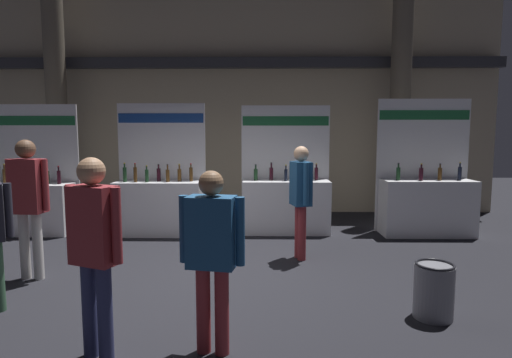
{
  "coord_description": "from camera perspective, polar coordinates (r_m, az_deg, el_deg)",
  "views": [
    {
      "loc": [
        0.76,
        -5.41,
        1.9
      ],
      "look_at": [
        0.67,
        1.49,
        1.15
      ],
      "focal_mm": 29.13,
      "sensor_mm": 36.0,
      "label": 1
    }
  ],
  "objects": [
    {
      "name": "ground_plane",
      "position": [
        5.79,
        -6.98,
        -12.98
      ],
      "size": [
        25.32,
        25.32,
        0.0
      ],
      "primitive_type": "plane",
      "color": "black"
    },
    {
      "name": "exhibitor_booth_1",
      "position": [
        8.1,
        -13.12,
        -3.03
      ],
      "size": [
        1.69,
        0.66,
        2.48
      ],
      "color": "white",
      "rests_on": "ground_plane"
    },
    {
      "name": "visitor_1",
      "position": [
        6.1,
        -28.81,
        -1.99
      ],
      "size": [
        0.56,
        0.28,
        1.83
      ],
      "rotation": [
        0.0,
        0.0,
        6.21
      ],
      "color": "silver",
      "rests_on": "ground_plane"
    },
    {
      "name": "exhibitor_booth_2",
      "position": [
        8.05,
        4.11,
        -2.98
      ],
      "size": [
        1.73,
        0.66,
        2.45
      ],
      "color": "white",
      "rests_on": "ground_plane"
    },
    {
      "name": "trash_bin",
      "position": [
        4.79,
        23.23,
        -13.9
      ],
      "size": [
        0.4,
        0.4,
        0.58
      ],
      "color": "slate",
      "rests_on": "ground_plane"
    },
    {
      "name": "visitor_4",
      "position": [
        3.71,
        -21.32,
        -8.0
      ],
      "size": [
        0.52,
        0.34,
        1.71
      ],
      "rotation": [
        0.0,
        0.0,
        5.9
      ],
      "color": "navy",
      "rests_on": "ground_plane"
    },
    {
      "name": "visitor_2",
      "position": [
        6.28,
        6.16,
        -1.82
      ],
      "size": [
        0.33,
        0.5,
        1.72
      ],
      "rotation": [
        0.0,
        0.0,
        1.82
      ],
      "color": "maroon",
      "rests_on": "ground_plane"
    },
    {
      "name": "hall_colonnade",
      "position": [
        10.16,
        -3.61,
        13.47
      ],
      "size": [
        12.66,
        1.2,
        6.43
      ],
      "color": "tan",
      "rests_on": "ground_plane"
    },
    {
      "name": "exhibitor_booth_0",
      "position": [
        9.09,
        -29.18,
        -2.78
      ],
      "size": [
        1.9,
        0.73,
        2.47
      ],
      "color": "white",
      "rests_on": "ground_plane"
    },
    {
      "name": "exhibitor_booth_3",
      "position": [
        8.44,
        22.34,
        -2.83
      ],
      "size": [
        1.75,
        0.66,
        2.56
      ],
      "color": "white",
      "rests_on": "ground_plane"
    },
    {
      "name": "visitor_5",
      "position": [
        3.58,
        -6.09,
        -9.17
      ],
      "size": [
        0.57,
        0.31,
        1.59
      ],
      "rotation": [
        0.0,
        0.0,
        6.1
      ],
      "color": "maroon",
      "rests_on": "ground_plane"
    }
  ]
}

